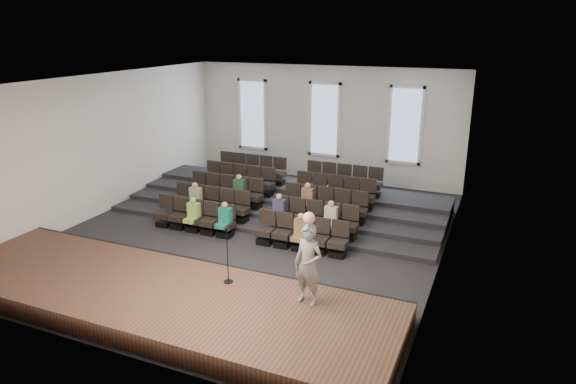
{
  "coord_description": "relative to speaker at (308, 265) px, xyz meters",
  "views": [
    {
      "loc": [
        7.28,
        -14.06,
        6.54
      ],
      "look_at": [
        1.04,
        0.5,
        1.43
      ],
      "focal_mm": 32.0,
      "sensor_mm": 36.0,
      "label": 1
    }
  ],
  "objects": [
    {
      "name": "risers",
      "position": [
        -3.59,
        7.47,
        -1.26
      ],
      "size": [
        11.8,
        4.8,
        0.6
      ],
      "color": "#232325",
      "rests_on": "ground"
    },
    {
      "name": "windows",
      "position": [
        -3.59,
        11.25,
        1.24
      ],
      "size": [
        8.44,
        0.1,
        3.24
      ],
      "color": "white",
      "rests_on": "wall_back"
    },
    {
      "name": "mic_stand",
      "position": [
        -2.18,
        0.16,
        -0.52
      ],
      "size": [
        0.24,
        0.24,
        1.46
      ],
      "color": "black",
      "rests_on": "stage"
    },
    {
      "name": "ground",
      "position": [
        -3.59,
        4.29,
        -1.46
      ],
      "size": [
        14.0,
        14.0,
        0.0
      ],
      "primitive_type": "plane",
      "color": "#232325",
      "rests_on": "ground"
    },
    {
      "name": "stage",
      "position": [
        -3.59,
        -0.81,
        -1.21
      ],
      "size": [
        11.8,
        3.6,
        0.5
      ],
      "primitive_type": "cube",
      "color": "#4D3021",
      "rests_on": "ground"
    },
    {
      "name": "wall_left",
      "position": [
        -9.61,
        4.29,
        1.04
      ],
      "size": [
        0.04,
        14.0,
        5.0
      ],
      "primitive_type": "cube",
      "color": "silver",
      "rests_on": "ground"
    },
    {
      "name": "wall_back",
      "position": [
        -3.59,
        11.31,
        1.04
      ],
      "size": [
        12.0,
        0.04,
        5.0
      ],
      "primitive_type": "cube",
      "color": "silver",
      "rests_on": "ground"
    },
    {
      "name": "wall_front",
      "position": [
        -3.59,
        -2.73,
        1.04
      ],
      "size": [
        12.0,
        0.04,
        5.0
      ],
      "primitive_type": "cube",
      "color": "silver",
      "rests_on": "ground"
    },
    {
      "name": "seating_rows",
      "position": [
        -3.59,
        5.83,
        -0.77
      ],
      "size": [
        6.8,
        4.7,
        1.67
      ],
      "color": "black",
      "rests_on": "ground"
    },
    {
      "name": "ceiling",
      "position": [
        -3.59,
        4.29,
        3.55
      ],
      "size": [
        12.0,
        14.0,
        0.02
      ],
      "primitive_type": "cube",
      "color": "white",
      "rests_on": "ground"
    },
    {
      "name": "stage_lip",
      "position": [
        -3.59,
        0.96,
        -1.21
      ],
      "size": [
        11.8,
        0.06,
        0.52
      ],
      "primitive_type": "cube",
      "color": "black",
      "rests_on": "ground"
    },
    {
      "name": "wall_right",
      "position": [
        2.43,
        4.29,
        1.04
      ],
      "size": [
        0.04,
        14.0,
        5.0
      ],
      "primitive_type": "cube",
      "color": "silver",
      "rests_on": "ground"
    },
    {
      "name": "speaker",
      "position": [
        0.0,
        0.0,
        0.0
      ],
      "size": [
        0.78,
        0.6,
        1.91
      ],
      "primitive_type": "imported",
      "rotation": [
        0.0,
        0.0,
        -0.21
      ],
      "color": "slate",
      "rests_on": "stage"
    },
    {
      "name": "audience",
      "position": [
        -3.59,
        4.61,
        -0.64
      ],
      "size": [
        5.45,
        2.64,
        1.1
      ],
      "color": "#8EB849",
      "rests_on": "seating_rows"
    }
  ]
}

